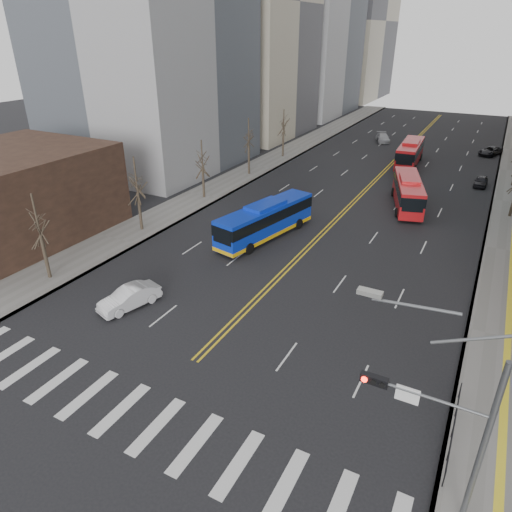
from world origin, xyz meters
TOP-DOWN VIEW (x-y plane):
  - ground at (0.00, 0.00)m, footprint 220.00×220.00m
  - sidewalk_left at (-16.50, 45.00)m, footprint 5.00×130.00m
  - crosswalk at (0.00, 0.00)m, footprint 26.70×4.00m
  - centerline at (0.00, 55.00)m, footprint 0.55×100.00m
  - storefront at (-26.00, 11.97)m, footprint 14.00×18.00m
  - signal_mast at (13.77, 2.00)m, footprint 5.37×0.37m
  - pedestrian_railing at (14.30, 6.00)m, footprint 0.06×6.06m
  - street_trees at (-7.18, 34.55)m, footprint 35.20×47.20m
  - blue_bus at (-4.52, 23.30)m, footprint 4.93×12.02m
  - red_bus_near at (5.62, 38.14)m, footprint 5.39×11.04m
  - red_bus_far at (2.31, 56.24)m, footprint 3.30×11.32m
  - car_white at (-7.51, 7.84)m, footprint 2.82×4.80m
  - car_dark_mid at (12.41, 50.22)m, footprint 1.61×3.74m
  - car_silver at (-4.91, 70.08)m, footprint 3.69×5.33m
  - car_dark_far at (12.50, 68.33)m, footprint 3.72×5.21m

SIDE VIEW (x-z plane):
  - ground at x=0.00m, z-range 0.00..0.00m
  - crosswalk at x=0.00m, z-range 0.00..0.01m
  - centerline at x=0.00m, z-range 0.00..0.01m
  - sidewalk_left at x=-16.50m, z-range 0.00..0.15m
  - car_dark_mid at x=12.41m, z-range 0.00..1.26m
  - car_dark_far at x=12.50m, z-range 0.00..1.32m
  - car_silver at x=-4.91m, z-range 0.00..1.43m
  - car_white at x=-7.51m, z-range 0.00..1.49m
  - pedestrian_railing at x=14.30m, z-range 0.31..1.33m
  - blue_bus at x=-4.52m, z-range 0.08..3.51m
  - red_bus_near at x=5.62m, z-range 0.20..3.62m
  - red_bus_far at x=2.31m, z-range 0.20..3.75m
  - storefront at x=-26.00m, z-range 0.00..8.00m
  - signal_mast at x=13.77m, z-range 0.16..9.55m
  - street_trees at x=-7.18m, z-range 1.07..8.67m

